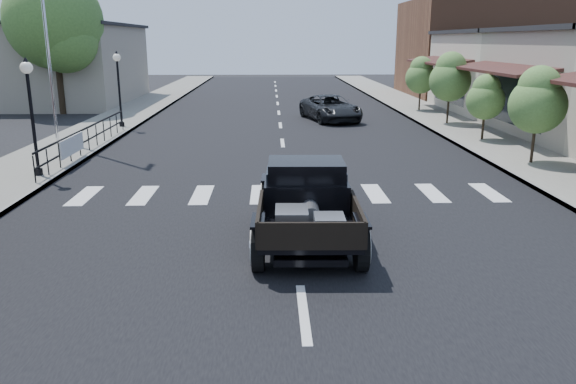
{
  "coord_description": "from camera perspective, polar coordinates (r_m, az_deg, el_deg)",
  "views": [
    {
      "loc": [
        -0.49,
        -10.95,
        4.14
      ],
      "look_at": [
        -0.13,
        0.62,
        1.0
      ],
      "focal_mm": 35.0,
      "sensor_mm": 36.0,
      "label": 1
    }
  ],
  "objects": [
    {
      "name": "ground",
      "position": [
        11.72,
        0.73,
        -5.52
      ],
      "size": [
        120.0,
        120.0,
        0.0
      ],
      "primitive_type": "plane",
      "color": "black",
      "rests_on": "ground"
    },
    {
      "name": "road",
      "position": [
        26.28,
        -0.7,
        6.14
      ],
      "size": [
        14.0,
        80.0,
        0.02
      ],
      "primitive_type": "cube",
      "color": "black",
      "rests_on": "ground"
    },
    {
      "name": "road_markings",
      "position": [
        21.36,
        -0.44,
        4.0
      ],
      "size": [
        12.0,
        60.0,
        0.06
      ],
      "primitive_type": null,
      "color": "silver",
      "rests_on": "ground"
    },
    {
      "name": "sidewalk_left",
      "position": [
        27.46,
        -18.83,
        5.86
      ],
      "size": [
        3.0,
        80.0,
        0.15
      ],
      "primitive_type": "cube",
      "color": "gray",
      "rests_on": "ground"
    },
    {
      "name": "sidewalk_right",
      "position": [
        27.76,
        17.23,
        6.08
      ],
      "size": [
        3.0,
        80.0,
        0.15
      ],
      "primitive_type": "cube",
      "color": "gray",
      "rests_on": "ground"
    },
    {
      "name": "low_building_left",
      "position": [
        41.59,
        -22.71,
        11.78
      ],
      "size": [
        10.0,
        12.0,
        5.0
      ],
      "primitive_type": "cube",
      "color": "gray",
      "rests_on": "ground"
    },
    {
      "name": "storefront_far",
      "position": [
        36.46,
        23.81,
        10.95
      ],
      "size": [
        10.0,
        9.0,
        4.5
      ],
      "primitive_type": "cube",
      "color": "#B7AF9B",
      "rests_on": "ground"
    },
    {
      "name": "far_building_right",
      "position": [
        45.83,
        19.18,
        13.57
      ],
      "size": [
        11.0,
        10.0,
        7.0
      ],
      "primitive_type": "cube",
      "color": "brown",
      "rests_on": "ground"
    },
    {
      "name": "railing",
      "position": [
        22.3,
        -19.63,
        5.29
      ],
      "size": [
        0.08,
        10.0,
        1.0
      ],
      "primitive_type": null,
      "color": "black",
      "rests_on": "sidewalk_left"
    },
    {
      "name": "banner",
      "position": [
        20.44,
        -21.02,
        3.76
      ],
      "size": [
        0.04,
        2.2,
        0.6
      ],
      "primitive_type": null,
      "color": "silver",
      "rests_on": "sidewalk_left"
    },
    {
      "name": "lamp_post_b",
      "position": [
        18.51,
        -24.54,
        6.89
      ],
      "size": [
        0.36,
        0.36,
        3.52
      ],
      "primitive_type": null,
      "color": "black",
      "rests_on": "sidewalk_left"
    },
    {
      "name": "lamp_post_c",
      "position": [
        27.96,
        -16.78,
        9.97
      ],
      "size": [
        0.36,
        0.36,
        3.52
      ],
      "primitive_type": null,
      "color": "black",
      "rests_on": "sidewalk_left"
    },
    {
      "name": "big_tree_far",
      "position": [
        35.07,
        -22.49,
        13.72
      ],
      "size": [
        5.35,
        5.35,
        7.85
      ],
      "primitive_type": null,
      "color": "#436B2E",
      "rests_on": "ground"
    },
    {
      "name": "small_tree_b",
      "position": [
        20.44,
        23.89,
        7.02
      ],
      "size": [
        1.85,
        1.85,
        3.09
      ],
      "primitive_type": null,
      "color": "#4C7535",
      "rests_on": "sidewalk_right"
    },
    {
      "name": "small_tree_c",
      "position": [
        24.61,
        19.35,
        8.02
      ],
      "size": [
        1.54,
        1.54,
        2.57
      ],
      "primitive_type": null,
      "color": "#4C7535",
      "rests_on": "sidewalk_right"
    },
    {
      "name": "small_tree_d",
      "position": [
        29.06,
        16.07,
        10.02
      ],
      "size": [
        2.0,
        2.0,
        3.34
      ],
      "primitive_type": null,
      "color": "#4C7535",
      "rests_on": "sidewalk_right"
    },
    {
      "name": "small_tree_e",
      "position": [
        34.27,
        13.31,
        10.59
      ],
      "size": [
        1.78,
        1.78,
        2.97
      ],
      "primitive_type": null,
      "color": "#4C7535",
      "rests_on": "sidewalk_right"
    },
    {
      "name": "hotrod_pickup",
      "position": [
        11.87,
        1.87,
        -0.88
      ],
      "size": [
        2.43,
        5.01,
        1.72
      ],
      "primitive_type": null,
      "rotation": [
        0.0,
        0.0,
        -0.02
      ],
      "color": "black",
      "rests_on": "ground"
    },
    {
      "name": "second_car",
      "position": [
        30.01,
        4.33,
        8.48
      ],
      "size": [
        3.3,
        5.15,
        1.32
      ],
      "primitive_type": "imported",
      "rotation": [
        0.0,
        0.0,
        0.25
      ],
      "color": "black",
      "rests_on": "ground"
    }
  ]
}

